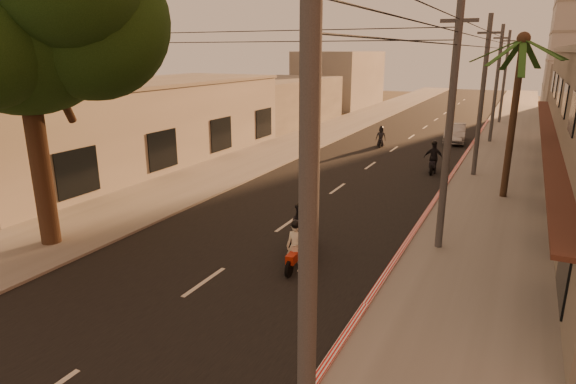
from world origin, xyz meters
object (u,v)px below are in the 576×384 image
object	(u,v)px
scooter_mid_b	(433,159)
parked_car	(455,133)
scooter_far_a	(381,137)
broadleaf_tree	(29,6)
palm_tree	(522,49)
scooter_mid_a	(301,230)
scooter_red	(296,248)

from	to	relation	value
scooter_mid_b	parked_car	world-z (taller)	scooter_mid_b
scooter_mid_b	scooter_far_a	distance (m)	8.47
scooter_far_a	scooter_mid_b	bearing A→B (deg)	-65.52
scooter_mid_b	scooter_far_a	world-z (taller)	scooter_mid_b
broadleaf_tree	palm_tree	size ratio (longest dim) A/B	1.48
scooter_mid_a	broadleaf_tree	bearing A→B (deg)	-155.06
palm_tree	broadleaf_tree	bearing A→B (deg)	-136.52
broadleaf_tree	scooter_far_a	bearing A→B (deg)	77.47
broadleaf_tree	scooter_mid_b	xyz separation A→B (m)	(10.51, 17.63, -7.59)
palm_tree	scooter_red	world-z (taller)	palm_tree
scooter_mid_a	palm_tree	bearing A→B (deg)	62.67
scooter_far_a	scooter_mid_a	bearing A→B (deg)	-94.37
scooter_red	scooter_mid_a	size ratio (longest dim) A/B	0.90
palm_tree	scooter_red	size ratio (longest dim) A/B	4.52
scooter_mid_b	scooter_far_a	size ratio (longest dim) A/B	1.24
scooter_red	parked_car	bearing A→B (deg)	83.09
broadleaf_tree	scooter_far_a	size ratio (longest dim) A/B	7.44
palm_tree	scooter_mid_a	world-z (taller)	palm_tree
palm_tree	parked_car	bearing A→B (deg)	106.31
scooter_red	scooter_mid_b	distance (m)	15.76
broadleaf_tree	scooter_mid_a	bearing A→B (deg)	21.69
scooter_mid_a	scooter_far_a	size ratio (longest dim) A/B	1.24
broadleaf_tree	scooter_mid_b	bearing A→B (deg)	59.20
scooter_red	scooter_far_a	distance (m)	22.70
palm_tree	scooter_far_a	bearing A→B (deg)	131.06
palm_tree	parked_car	xyz separation A→B (m)	(-4.36, 14.91, -6.41)
broadleaf_tree	scooter_far_a	world-z (taller)	broadleaf_tree
scooter_far_a	parked_car	xyz separation A→B (m)	(4.83, 4.36, 0.01)
scooter_red	scooter_mid_b	size ratio (longest dim) A/B	0.90
scooter_mid_a	parked_car	size ratio (longest dim) A/B	0.43
scooter_far_a	scooter_red	bearing A→B (deg)	-93.79
broadleaf_tree	parked_car	distance (m)	31.50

